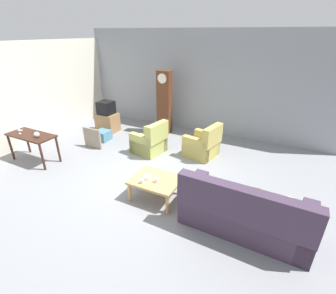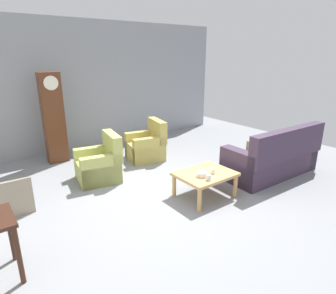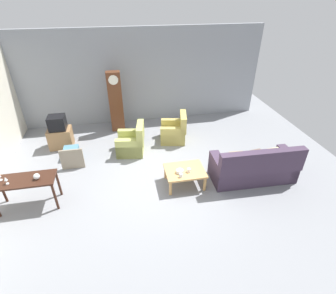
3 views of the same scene
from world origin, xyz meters
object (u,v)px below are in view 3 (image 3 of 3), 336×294
(tv_stand_cabinet, at_px, (61,138))
(cup_white_porcelain, at_px, (189,170))
(console_table_dark, at_px, (25,183))
(framed_picture_leaning, at_px, (72,159))
(grandfather_clock, at_px, (116,102))
(armchair_olive_near, at_px, (132,143))
(tv_crt, at_px, (57,123))
(bowl_white_stacked, at_px, (180,171))
(wine_glass_mid, at_px, (6,180))
(glass_dome_cloche, at_px, (37,176))
(armchair_olive_far, at_px, (174,132))
(coffee_table_wood, at_px, (185,172))
(cup_blue_rimmed, at_px, (181,175))
(couch_floral, at_px, (254,168))
(storage_box_blue, at_px, (71,153))

(tv_stand_cabinet, xyz_separation_m, cup_white_porcelain, (3.36, -2.57, 0.18))
(console_table_dark, distance_m, framed_picture_leaning, 1.54)
(grandfather_clock, bearing_deg, armchair_olive_near, -77.05)
(tv_crt, distance_m, framed_picture_leaning, 1.44)
(tv_crt, distance_m, bowl_white_stacked, 4.07)
(wine_glass_mid, bearing_deg, glass_dome_cloche, 6.22)
(console_table_dark, bearing_deg, armchair_olive_far, 30.55)
(console_table_dark, xyz_separation_m, tv_stand_cabinet, (0.31, 2.54, -0.33))
(grandfather_clock, bearing_deg, coffee_table_wood, -65.04)
(grandfather_clock, xyz_separation_m, cup_blue_rimmed, (1.37, -3.54, -0.53))
(tv_crt, bearing_deg, framed_picture_leaning, -69.29)
(console_table_dark, bearing_deg, tv_crt, 83.04)
(cup_blue_rimmed, bearing_deg, grandfather_clock, 111.19)
(armchair_olive_far, relative_size, bowl_white_stacked, 5.28)
(grandfather_clock, relative_size, glass_dome_cloche, 15.21)
(couch_floral, distance_m, armchair_olive_far, 2.81)
(tv_stand_cabinet, bearing_deg, glass_dome_cloche, -90.33)
(cup_blue_rimmed, height_order, wine_glass_mid, wine_glass_mid)
(tv_crt, bearing_deg, armchair_olive_near, -19.44)
(bowl_white_stacked, bearing_deg, grandfather_clock, 112.36)
(armchair_olive_far, xyz_separation_m, tv_crt, (-3.50, 0.29, 0.52))
(couch_floral, distance_m, wine_glass_mid, 5.67)
(storage_box_blue, bearing_deg, tv_crt, 117.89)
(console_table_dark, relative_size, bowl_white_stacked, 7.40)
(tv_stand_cabinet, relative_size, tv_crt, 1.42)
(tv_crt, height_order, cup_white_porcelain, tv_crt)
(coffee_table_wood, height_order, bowl_white_stacked, bowl_white_stacked)
(grandfather_clock, xyz_separation_m, tv_stand_cabinet, (-1.76, -0.81, -0.71))
(tv_stand_cabinet, xyz_separation_m, wine_glass_mid, (-0.59, -2.63, 0.55))
(cup_blue_rimmed, bearing_deg, tv_stand_cabinet, 138.93)
(coffee_table_wood, distance_m, tv_crt, 4.14)
(cup_white_porcelain, bearing_deg, cup_blue_rimmed, -146.87)
(armchair_olive_far, relative_size, wine_glass_mid, 5.13)
(armchair_olive_near, height_order, cup_blue_rimmed, armchair_olive_near)
(tv_crt, height_order, bowl_white_stacked, tv_crt)
(armchair_olive_near, height_order, wine_glass_mid, wine_glass_mid)
(console_table_dark, relative_size, tv_crt, 2.71)
(armchair_olive_far, bearing_deg, grandfather_clock, 147.85)
(couch_floral, height_order, grandfather_clock, grandfather_clock)
(bowl_white_stacked, bearing_deg, cup_blue_rimmed, -94.86)
(grandfather_clock, bearing_deg, wine_glass_mid, -124.27)
(armchair_olive_far, relative_size, tv_stand_cabinet, 1.37)
(grandfather_clock, xyz_separation_m, glass_dome_cloche, (-1.77, -3.38, -0.21))
(coffee_table_wood, distance_m, cup_blue_rimmed, 0.31)
(cup_white_porcelain, bearing_deg, wine_glass_mid, -179.12)
(glass_dome_cloche, bearing_deg, storage_box_blue, 78.68)
(coffee_table_wood, height_order, cup_white_porcelain, cup_white_porcelain)
(couch_floral, height_order, glass_dome_cloche, couch_floral)
(couch_floral, xyz_separation_m, wine_glass_mid, (-5.64, -0.00, 0.51))
(couch_floral, bearing_deg, cup_blue_rimmed, -177.13)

